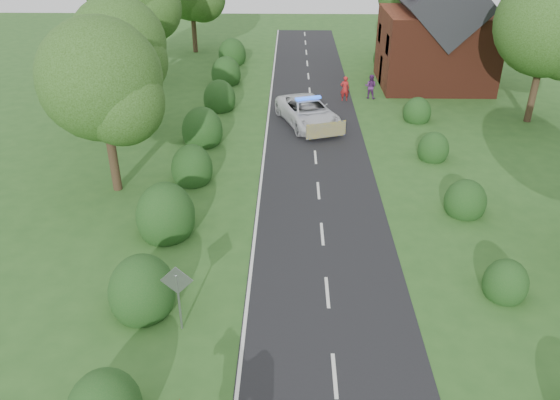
{
  "coord_description": "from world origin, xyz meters",
  "views": [
    {
      "loc": [
        -1.41,
        -11.93,
        12.66
      ],
      "look_at": [
        -1.84,
        8.66,
        1.3
      ],
      "focal_mm": 35.0,
      "sensor_mm": 36.0,
      "label": 1
    }
  ],
  "objects_px": {
    "pedestrian_red": "(345,89)",
    "pedestrian_purple": "(371,86)",
    "police_van": "(308,112)",
    "road_sign": "(178,289)"
  },
  "relations": [
    {
      "from": "road_sign",
      "to": "pedestrian_red",
      "type": "relative_size",
      "value": 1.42
    },
    {
      "from": "pedestrian_red",
      "to": "pedestrian_purple",
      "type": "distance_m",
      "value": 2.0
    },
    {
      "from": "road_sign",
      "to": "pedestrian_purple",
      "type": "relative_size",
      "value": 1.45
    },
    {
      "from": "pedestrian_red",
      "to": "pedestrian_purple",
      "type": "xyz_separation_m",
      "value": [
        1.91,
        0.6,
        -0.02
      ]
    },
    {
      "from": "pedestrian_red",
      "to": "pedestrian_purple",
      "type": "relative_size",
      "value": 1.02
    },
    {
      "from": "police_van",
      "to": "pedestrian_red",
      "type": "height_order",
      "value": "police_van"
    },
    {
      "from": "police_van",
      "to": "pedestrian_purple",
      "type": "xyz_separation_m",
      "value": [
        4.64,
        5.41,
        0.04
      ]
    },
    {
      "from": "police_van",
      "to": "pedestrian_purple",
      "type": "distance_m",
      "value": 7.13
    },
    {
      "from": "road_sign",
      "to": "police_van",
      "type": "distance_m",
      "value": 19.69
    },
    {
      "from": "road_sign",
      "to": "pedestrian_purple",
      "type": "bearing_deg",
      "value": 69.19
    }
  ]
}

